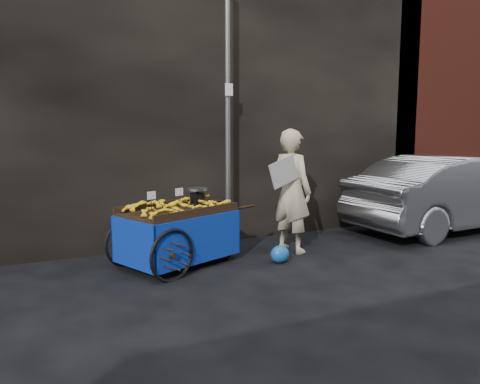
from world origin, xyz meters
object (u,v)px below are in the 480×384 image
banana_cart (175,217)px  parked_car (452,193)px  plastic_bag (280,254)px  vendor (291,191)px

banana_cart → parked_car: bearing=-21.9°
plastic_bag → parked_car: size_ratio=0.07×
vendor → parked_car: bearing=-111.0°
plastic_bag → banana_cart: bearing=158.5°
plastic_bag → parked_car: (3.87, 0.47, 0.55)m
parked_car → vendor: bearing=88.0°
vendor → plastic_bag: (-0.47, -0.47, -0.79)m
banana_cart → vendor: (1.78, -0.05, 0.25)m
vendor → parked_car: (3.41, -0.00, -0.24)m
banana_cart → parked_car: parked_car is taller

